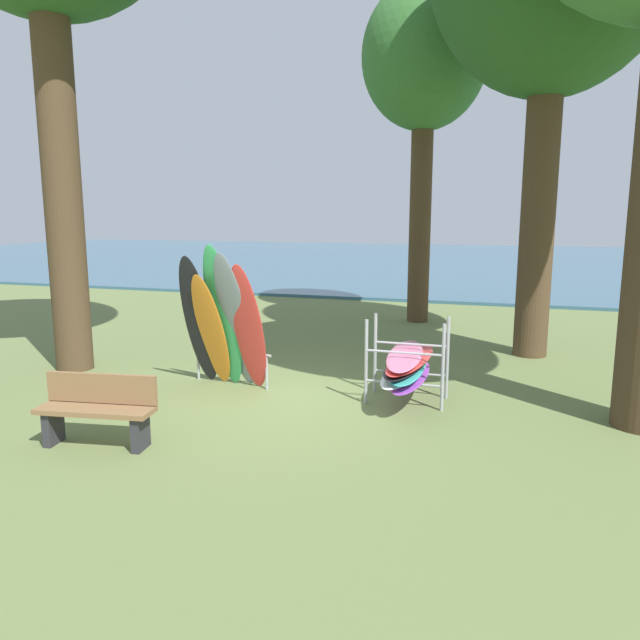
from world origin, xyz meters
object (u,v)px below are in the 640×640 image
(board_storage_rack, at_px, (408,365))
(tree_far_left_back, at_px, (425,63))
(leaning_board_pile, at_px, (223,324))
(park_bench, at_px, (98,408))

(board_storage_rack, bearing_deg, tree_far_left_back, 97.47)
(leaning_board_pile, bearing_deg, park_bench, -97.76)
(tree_far_left_back, xyz_separation_m, leaning_board_pile, (-1.99, -7.04, -5.30))
(tree_far_left_back, height_order, board_storage_rack, tree_far_left_back)
(tree_far_left_back, distance_m, board_storage_rack, 8.99)
(leaning_board_pile, relative_size, board_storage_rack, 1.08)
(tree_far_left_back, height_order, leaning_board_pile, tree_far_left_back)
(leaning_board_pile, height_order, board_storage_rack, leaning_board_pile)
(board_storage_rack, height_order, park_bench, board_storage_rack)
(board_storage_rack, bearing_deg, park_bench, -138.73)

